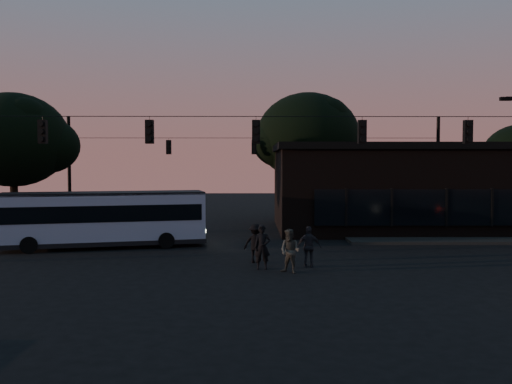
{
  "coord_description": "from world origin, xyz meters",
  "views": [
    {
      "loc": [
        -0.21,
        -20.19,
        4.22
      ],
      "look_at": [
        0.0,
        4.0,
        3.0
      ],
      "focal_mm": 40.0,
      "sensor_mm": 36.0,
      "label": 1
    }
  ],
  "objects_px": {
    "bus": "(105,217)",
    "pedestrian_b": "(290,251)",
    "pedestrian_a": "(262,247)",
    "pedestrian_d": "(255,243)",
    "building": "(395,187)",
    "pedestrian_c": "(309,247)"
  },
  "relations": [
    {
      "from": "pedestrian_d",
      "to": "pedestrian_a",
      "type": "bearing_deg",
      "value": 120.19
    },
    {
      "from": "pedestrian_a",
      "to": "pedestrian_b",
      "type": "bearing_deg",
      "value": -32.49
    },
    {
      "from": "pedestrian_c",
      "to": "pedestrian_d",
      "type": "relative_size",
      "value": 1.0
    },
    {
      "from": "pedestrian_b",
      "to": "pedestrian_d",
      "type": "distance_m",
      "value": 2.65
    },
    {
      "from": "pedestrian_a",
      "to": "bus",
      "type": "bearing_deg",
      "value": 146.79
    },
    {
      "from": "building",
      "to": "pedestrian_a",
      "type": "xyz_separation_m",
      "value": [
        -8.77,
        -13.65,
        -1.82
      ]
    },
    {
      "from": "building",
      "to": "pedestrian_b",
      "type": "bearing_deg",
      "value": -118.12
    },
    {
      "from": "pedestrian_b",
      "to": "pedestrian_d",
      "type": "bearing_deg",
      "value": 152.23
    },
    {
      "from": "bus",
      "to": "pedestrian_d",
      "type": "height_order",
      "value": "bus"
    },
    {
      "from": "pedestrian_c",
      "to": "pedestrian_d",
      "type": "xyz_separation_m",
      "value": [
        -2.17,
        1.08,
        -0.0
      ]
    },
    {
      "from": "pedestrian_c",
      "to": "pedestrian_d",
      "type": "distance_m",
      "value": 2.42
    },
    {
      "from": "pedestrian_c",
      "to": "bus",
      "type": "bearing_deg",
      "value": -20.04
    },
    {
      "from": "building",
      "to": "bus",
      "type": "relative_size",
      "value": 1.51
    },
    {
      "from": "pedestrian_a",
      "to": "pedestrian_d",
      "type": "height_order",
      "value": "pedestrian_a"
    },
    {
      "from": "bus",
      "to": "pedestrian_c",
      "type": "distance_m",
      "value": 11.13
    },
    {
      "from": "bus",
      "to": "pedestrian_b",
      "type": "xyz_separation_m",
      "value": [
        8.81,
        -6.68,
        -0.72
      ]
    },
    {
      "from": "building",
      "to": "pedestrian_b",
      "type": "relative_size",
      "value": 9.09
    },
    {
      "from": "pedestrian_d",
      "to": "pedestrian_b",
      "type": "bearing_deg",
      "value": 140.19
    },
    {
      "from": "pedestrian_b",
      "to": "pedestrian_c",
      "type": "distance_m",
      "value": 1.49
    },
    {
      "from": "pedestrian_c",
      "to": "pedestrian_d",
      "type": "height_order",
      "value": "pedestrian_c"
    },
    {
      "from": "pedestrian_b",
      "to": "pedestrian_a",
      "type": "bearing_deg",
      "value": 176.1
    },
    {
      "from": "bus",
      "to": "pedestrian_a",
      "type": "height_order",
      "value": "bus"
    }
  ]
}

